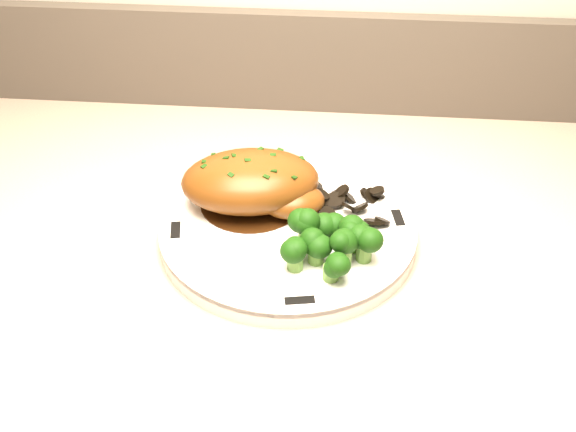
{
  "coord_description": "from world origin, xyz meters",
  "views": [
    {
      "loc": [
        0.26,
        1.19,
        1.38
      ],
      "look_at": [
        0.22,
        1.73,
        0.99
      ],
      "focal_mm": 45.0,
      "sensor_mm": 36.0,
      "label": 1
    }
  ],
  "objects": [
    {
      "name": "mushroom_pile",
      "position": [
        0.27,
        1.76,
        0.98
      ],
      "size": [
        0.08,
        0.06,
        0.02
      ],
      "color": "black",
      "rests_on": "plate"
    },
    {
      "name": "rim_accent_1",
      "position": [
        0.2,
        1.83,
        0.98
      ],
      "size": [
        0.03,
        0.01,
        0.0
      ],
      "primitive_type": "cube",
      "rotation": [
        0.0,
        0.0,
        3.32
      ],
      "color": "black",
      "rests_on": "plate"
    },
    {
      "name": "broccoli_florets",
      "position": [
        0.26,
        1.68,
        1.0
      ],
      "size": [
        0.08,
        0.07,
        0.03
      ],
      "rotation": [
        0.0,
        0.0,
        0.41
      ],
      "color": "#689840",
      "rests_on": "plate"
    },
    {
      "name": "plate",
      "position": [
        0.22,
        1.73,
        0.97
      ],
      "size": [
        0.27,
        0.27,
        0.02
      ],
      "primitive_type": "cylinder",
      "rotation": [
        0.0,
        0.0,
        -0.13
      ],
      "color": "white",
      "rests_on": "counter"
    },
    {
      "name": "gravy_pool",
      "position": [
        0.18,
        1.76,
        0.98
      ],
      "size": [
        0.1,
        0.1,
        0.0
      ],
      "primitive_type": "cylinder",
      "color": "black",
      "rests_on": "plate"
    },
    {
      "name": "chicken_breast",
      "position": [
        0.18,
        1.76,
        1.0
      ],
      "size": [
        0.15,
        0.11,
        0.05
      ],
      "rotation": [
        0.0,
        0.0,
        0.17
      ],
      "color": "brown",
      "rests_on": "plate"
    },
    {
      "name": "rim_accent_0",
      "position": [
        0.32,
        1.75,
        0.98
      ],
      "size": [
        0.01,
        0.03,
        0.0
      ],
      "primitive_type": "cube",
      "rotation": [
        0.0,
        0.0,
        1.75
      ],
      "color": "black",
      "rests_on": "plate"
    },
    {
      "name": "rim_accent_3",
      "position": [
        0.24,
        1.62,
        0.98
      ],
      "size": [
        0.03,
        0.01,
        0.0
      ],
      "primitive_type": "cube",
      "rotation": [
        0.0,
        0.0,
        6.47
      ],
      "color": "black",
      "rests_on": "plate"
    },
    {
      "name": "rim_accent_2",
      "position": [
        0.11,
        1.71,
        0.98
      ],
      "size": [
        0.01,
        0.03,
        0.0
      ],
      "primitive_type": "cube",
      "rotation": [
        0.0,
        0.0,
        4.89
      ],
      "color": "black",
      "rests_on": "plate"
    }
  ]
}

